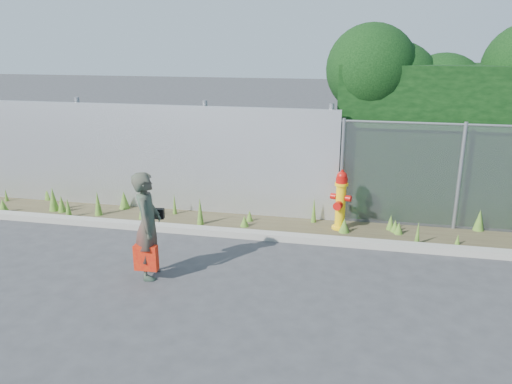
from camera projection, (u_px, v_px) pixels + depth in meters
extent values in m
plane|color=#353638|center=(256.00, 286.00, 7.30)|extent=(80.00, 80.00, 0.00)
cube|color=gray|center=(277.00, 236.00, 8.97)|extent=(16.00, 0.22, 0.12)
cube|color=#433A26|center=(282.00, 228.00, 9.55)|extent=(16.00, 1.20, 0.01)
cone|color=#417021|center=(175.00, 204.00, 10.20)|extent=(0.09, 0.09, 0.44)
cone|color=#417021|center=(479.00, 221.00, 9.33)|extent=(0.20, 0.20, 0.42)
cone|color=#417021|center=(3.00, 206.00, 10.30)|extent=(0.23, 0.23, 0.30)
cone|color=#417021|center=(124.00, 201.00, 10.54)|extent=(0.23, 0.23, 0.38)
cone|color=#417021|center=(48.00, 189.00, 11.10)|extent=(0.18, 0.18, 0.52)
cone|color=#417021|center=(98.00, 204.00, 10.12)|extent=(0.16, 0.16, 0.51)
cone|color=#417021|center=(314.00, 211.00, 9.73)|extent=(0.11, 0.11, 0.51)
cone|color=#417021|center=(458.00, 240.00, 8.71)|extent=(0.09, 0.09, 0.19)
cone|color=#417021|center=(244.00, 222.00, 9.55)|extent=(0.17, 0.17, 0.22)
cone|color=#417021|center=(6.00, 196.00, 11.04)|extent=(0.09, 0.09, 0.28)
cone|color=#417021|center=(62.00, 204.00, 10.33)|extent=(0.18, 0.18, 0.37)
cone|color=#417021|center=(344.00, 226.00, 9.25)|extent=(0.20, 0.20, 0.28)
cone|color=#417021|center=(53.00, 200.00, 10.39)|extent=(0.21, 0.21, 0.51)
cone|color=#417021|center=(399.00, 229.00, 9.18)|extent=(0.17, 0.17, 0.23)
cone|color=#417021|center=(391.00, 223.00, 9.38)|extent=(0.16, 0.16, 0.30)
cone|color=#417021|center=(200.00, 212.00, 9.61)|extent=(0.14, 0.14, 0.55)
cone|color=#417021|center=(143.00, 209.00, 9.94)|extent=(0.18, 0.18, 0.45)
cone|color=#417021|center=(68.00, 208.00, 10.01)|extent=(0.14, 0.14, 0.41)
cone|color=#417021|center=(208.00, 204.00, 10.44)|extent=(0.18, 0.18, 0.30)
cone|color=#417021|center=(395.00, 226.00, 9.28)|extent=(0.17, 0.17, 0.24)
cone|color=#417021|center=(250.00, 216.00, 9.83)|extent=(0.14, 0.14, 0.23)
cone|color=#417021|center=(418.00, 233.00, 8.69)|extent=(0.10, 0.10, 0.43)
cube|color=#B9BBC1|center=(134.00, 157.00, 10.42)|extent=(8.50, 0.08, 2.20)
cylinder|color=gray|center=(82.00, 151.00, 10.77)|extent=(0.10, 0.10, 2.30)
cylinder|color=gray|center=(206.00, 157.00, 10.22)|extent=(0.10, 0.10, 2.30)
cylinder|color=gray|center=(329.00, 163.00, 9.73)|extent=(0.10, 0.10, 2.30)
cylinder|color=gray|center=(341.00, 171.00, 9.60)|extent=(0.07, 0.07, 2.05)
cylinder|color=gray|center=(459.00, 177.00, 9.18)|extent=(0.07, 0.07, 2.05)
sphere|color=black|center=(371.00, 69.00, 9.80)|extent=(1.78, 1.78, 1.78)
sphere|color=black|center=(394.00, 85.00, 10.01)|extent=(1.75, 1.75, 1.75)
sphere|color=black|center=(442.00, 97.00, 10.00)|extent=(1.72, 1.72, 1.72)
sphere|color=black|center=(480.00, 96.00, 9.68)|extent=(1.21, 1.21, 1.21)
cylinder|color=yellow|center=(339.00, 228.00, 9.46)|extent=(0.29, 0.29, 0.06)
cylinder|color=yellow|center=(340.00, 208.00, 9.34)|extent=(0.19, 0.19, 0.88)
cylinder|color=yellow|center=(342.00, 184.00, 9.21)|extent=(0.25, 0.25, 0.05)
cylinder|color=#B20F0A|center=(342.00, 180.00, 9.19)|extent=(0.22, 0.22, 0.10)
sphere|color=#B20F0A|center=(342.00, 176.00, 9.16)|extent=(0.20, 0.20, 0.20)
cylinder|color=#B20F0A|center=(342.00, 171.00, 9.13)|extent=(0.05, 0.05, 0.05)
cylinder|color=#B20F0A|center=(333.00, 197.00, 9.31)|extent=(0.10, 0.11, 0.11)
cylinder|color=#B20F0A|center=(349.00, 198.00, 9.25)|extent=(0.10, 0.11, 0.11)
cylinder|color=#B20F0A|center=(340.00, 206.00, 9.18)|extent=(0.15, 0.12, 0.15)
imported|color=#106549|center=(148.00, 225.00, 7.39)|extent=(0.53, 0.67, 1.64)
cube|color=#B40D0A|center=(146.00, 258.00, 7.37)|extent=(0.35, 0.13, 0.39)
cylinder|color=#B40D0A|center=(145.00, 242.00, 7.29)|extent=(0.17, 0.01, 0.01)
cube|color=black|center=(157.00, 214.00, 7.59)|extent=(0.21, 0.09, 0.16)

